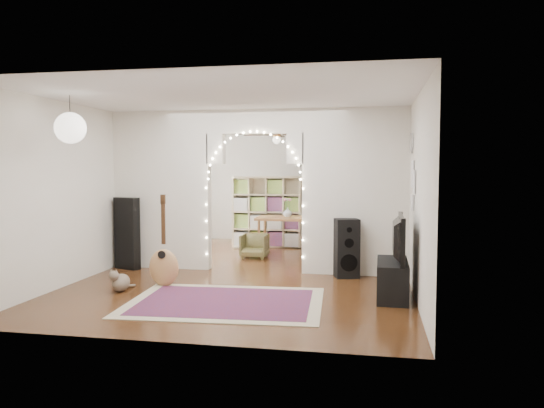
% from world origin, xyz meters
% --- Properties ---
extents(floor, '(7.50, 7.50, 0.00)m').
position_xyz_m(floor, '(0.00, 0.00, 0.00)').
color(floor, black).
rests_on(floor, ground).
extents(ceiling, '(5.00, 7.50, 0.02)m').
position_xyz_m(ceiling, '(0.00, 0.00, 2.70)').
color(ceiling, white).
rests_on(ceiling, wall_back).
extents(wall_back, '(5.00, 0.02, 2.70)m').
position_xyz_m(wall_back, '(0.00, 3.75, 1.35)').
color(wall_back, silver).
rests_on(wall_back, floor).
extents(wall_front, '(5.00, 0.02, 2.70)m').
position_xyz_m(wall_front, '(0.00, -3.75, 1.35)').
color(wall_front, silver).
rests_on(wall_front, floor).
extents(wall_left, '(0.02, 7.50, 2.70)m').
position_xyz_m(wall_left, '(-2.50, 0.00, 1.35)').
color(wall_left, silver).
rests_on(wall_left, floor).
extents(wall_right, '(0.02, 7.50, 2.70)m').
position_xyz_m(wall_right, '(2.50, 0.00, 1.35)').
color(wall_right, silver).
rests_on(wall_right, floor).
extents(divider_wall, '(5.00, 0.20, 2.70)m').
position_xyz_m(divider_wall, '(0.00, 0.00, 1.42)').
color(divider_wall, silver).
rests_on(divider_wall, floor).
extents(fairy_lights, '(1.64, 0.04, 1.60)m').
position_xyz_m(fairy_lights, '(0.00, -0.13, 1.55)').
color(fairy_lights, '#FFEABF').
rests_on(fairy_lights, divider_wall).
extents(window, '(0.04, 1.20, 1.40)m').
position_xyz_m(window, '(-2.47, 1.80, 1.50)').
color(window, white).
rests_on(window, wall_left).
extents(wall_clock, '(0.03, 0.31, 0.31)m').
position_xyz_m(wall_clock, '(2.48, -0.60, 2.10)').
color(wall_clock, white).
rests_on(wall_clock, wall_right).
extents(picture_frames, '(0.02, 0.50, 0.70)m').
position_xyz_m(picture_frames, '(2.48, -1.00, 1.50)').
color(picture_frames, white).
rests_on(picture_frames, wall_right).
extents(paper_lantern, '(0.40, 0.40, 0.40)m').
position_xyz_m(paper_lantern, '(-1.90, -2.40, 2.25)').
color(paper_lantern, white).
rests_on(paper_lantern, ceiling).
extents(ceiling_fan, '(1.10, 1.10, 0.30)m').
position_xyz_m(ceiling_fan, '(0.00, 2.00, 2.40)').
color(ceiling_fan, '#B7793D').
rests_on(ceiling_fan, ceiling).
extents(area_rug, '(2.60, 2.01, 0.02)m').
position_xyz_m(area_rug, '(0.07, -2.14, 0.01)').
color(area_rug, maroon).
rests_on(area_rug, floor).
extents(guitar_case, '(0.50, 0.31, 1.23)m').
position_xyz_m(guitar_case, '(-2.20, -0.25, 0.62)').
color(guitar_case, black).
rests_on(guitar_case, floor).
extents(acoustic_guitar, '(0.46, 0.16, 1.14)m').
position_xyz_m(acoustic_guitar, '(-1.07, -1.39, 0.50)').
color(acoustic_guitar, '#AF7546').
rests_on(acoustic_guitar, floor).
extents(tabby_cat, '(0.30, 0.53, 0.34)m').
position_xyz_m(tabby_cat, '(-1.55, -1.83, 0.14)').
color(tabby_cat, brown).
rests_on(tabby_cat, floor).
extents(floor_speaker, '(0.43, 0.40, 0.93)m').
position_xyz_m(floor_speaker, '(1.54, -0.25, 0.46)').
color(floor_speaker, black).
rests_on(floor_speaker, floor).
extents(media_console, '(0.42, 1.01, 0.50)m').
position_xyz_m(media_console, '(2.20, -1.49, 0.25)').
color(media_console, black).
rests_on(media_console, floor).
extents(tv, '(0.16, 1.08, 0.62)m').
position_xyz_m(tv, '(2.20, -1.49, 0.81)').
color(tv, black).
rests_on(tv, media_console).
extents(bookcase, '(1.55, 0.87, 1.55)m').
position_xyz_m(bookcase, '(-0.33, 2.67, 0.77)').
color(bookcase, '#C7B390').
rests_on(bookcase, floor).
extents(dining_table, '(1.21, 0.82, 0.76)m').
position_xyz_m(dining_table, '(0.26, 1.75, 0.68)').
color(dining_table, brown).
rests_on(dining_table, floor).
extents(flower_vase, '(0.19, 0.19, 0.19)m').
position_xyz_m(flower_vase, '(0.26, 1.75, 0.85)').
color(flower_vase, white).
rests_on(flower_vase, dining_table).
extents(dining_chair_left, '(0.60, 0.61, 0.49)m').
position_xyz_m(dining_chair_left, '(-0.17, 2.83, 0.25)').
color(dining_chair_left, brown).
rests_on(dining_chair_left, floor).
extents(dining_chair_right, '(0.50, 0.52, 0.46)m').
position_xyz_m(dining_chair_right, '(-0.29, 1.23, 0.23)').
color(dining_chair_right, brown).
rests_on(dining_chair_right, floor).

